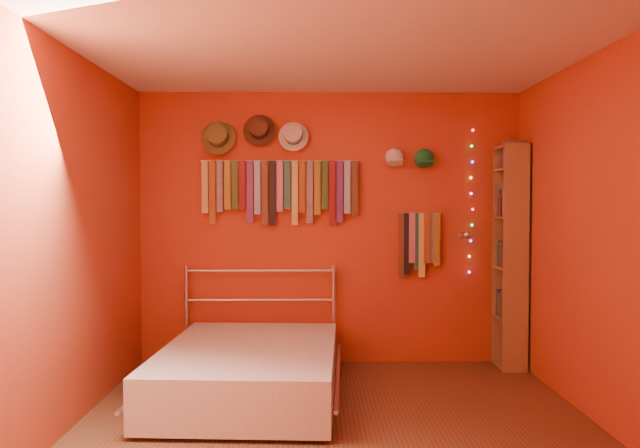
{
  "coord_description": "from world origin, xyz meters",
  "views": [
    {
      "loc": [
        -0.15,
        -4.01,
        1.49
      ],
      "look_at": [
        -0.1,
        0.9,
        1.32
      ],
      "focal_mm": 35.0,
      "sensor_mm": 36.0,
      "label": 1
    }
  ],
  "objects_px": {
    "bookshelf": "(515,255)",
    "reading_lamp": "(466,235)",
    "tie_rack": "(281,187)",
    "bed": "(250,370)"
  },
  "relations": [
    {
      "from": "bookshelf",
      "to": "bed",
      "type": "xyz_separation_m",
      "value": [
        -2.3,
        -0.84,
        -0.8
      ]
    },
    {
      "from": "tie_rack",
      "to": "bed",
      "type": "relative_size",
      "value": 0.75
    },
    {
      "from": "reading_lamp",
      "to": "bed",
      "type": "height_order",
      "value": "reading_lamp"
    },
    {
      "from": "tie_rack",
      "to": "reading_lamp",
      "type": "xyz_separation_m",
      "value": [
        1.66,
        -0.17,
        -0.43
      ]
    },
    {
      "from": "bookshelf",
      "to": "reading_lamp",
      "type": "bearing_deg",
      "value": -178.11
    },
    {
      "from": "bookshelf",
      "to": "bed",
      "type": "relative_size",
      "value": 1.04
    },
    {
      "from": "reading_lamp",
      "to": "bookshelf",
      "type": "height_order",
      "value": "bookshelf"
    },
    {
      "from": "tie_rack",
      "to": "bookshelf",
      "type": "bearing_deg",
      "value": -4.2
    },
    {
      "from": "tie_rack",
      "to": "bookshelf",
      "type": "xyz_separation_m",
      "value": [
        2.11,
        -0.15,
        -0.61
      ]
    },
    {
      "from": "reading_lamp",
      "to": "bookshelf",
      "type": "relative_size",
      "value": 0.15
    }
  ]
}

